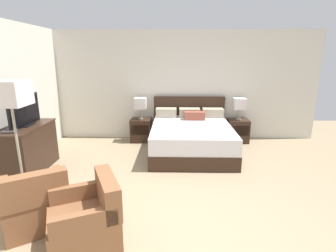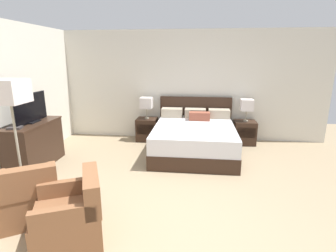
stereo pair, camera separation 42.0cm
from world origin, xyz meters
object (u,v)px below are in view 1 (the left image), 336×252
(bed, at_px, (191,137))
(table_lamp_left, at_px, (140,104))
(book_red_cover, at_px, (10,132))
(dresser, at_px, (29,148))
(table_lamp_right, at_px, (240,104))
(nightstand_left, at_px, (141,130))
(armchair_companion, at_px, (87,222))
(nightstand_right, at_px, (238,131))
(floor_lamp, at_px, (10,99))
(armchair_by_window, at_px, (36,204))
(tv, at_px, (24,111))

(bed, distance_m, table_lamp_left, 1.48)
(book_red_cover, bearing_deg, dresser, 87.52)
(bed, distance_m, table_lamp_right, 1.47)
(nightstand_left, relative_size, armchair_companion, 0.59)
(nightstand_right, bearing_deg, book_red_cover, -151.86)
(nightstand_left, height_order, floor_lamp, floor_lamp)
(dresser, xyz_separation_m, floor_lamp, (0.50, -1.08, 1.03))
(bed, bearing_deg, table_lamp_right, 31.97)
(nightstand_left, xyz_separation_m, book_red_cover, (-1.76, -2.17, 0.57))
(table_lamp_right, relative_size, armchair_companion, 0.55)
(bed, height_order, armchair_by_window, bed)
(bed, distance_m, armchair_by_window, 3.26)
(bed, relative_size, table_lamp_left, 4.01)
(nightstand_left, xyz_separation_m, armchair_by_window, (-0.83, -3.30, 0.02))
(bed, xyz_separation_m, tv, (-2.89, -1.02, 0.75))
(nightstand_right, height_order, tv, tv)
(table_lamp_left, height_order, dresser, table_lamp_left)
(nightstand_right, height_order, dresser, dresser)
(armchair_companion, bearing_deg, table_lamp_left, 88.22)
(nightstand_right, distance_m, tv, 4.47)
(floor_lamp, bearing_deg, table_lamp_left, 66.49)
(nightstand_left, distance_m, table_lamp_left, 0.64)
(table_lamp_right, bearing_deg, floor_lamp, -141.20)
(table_lamp_left, relative_size, table_lamp_right, 1.00)
(table_lamp_left, bearing_deg, armchair_companion, -91.78)
(table_lamp_left, bearing_deg, dresser, -134.55)
(table_lamp_right, bearing_deg, dresser, -156.37)
(armchair_by_window, xyz_separation_m, floor_lamp, (-0.41, 0.46, 1.17))
(table_lamp_left, bearing_deg, floor_lamp, -113.51)
(armchair_by_window, relative_size, floor_lamp, 0.56)
(table_lamp_right, xyz_separation_m, armchair_by_window, (-3.13, -3.31, -0.62))
(tv, xyz_separation_m, armchair_companion, (1.62, -1.89, -0.79))
(dresser, bearing_deg, nightstand_left, 45.43)
(nightstand_right, distance_m, table_lamp_right, 0.64)
(table_lamp_right, relative_size, book_red_cover, 2.40)
(nightstand_left, relative_size, floor_lamp, 0.32)
(armchair_by_window, bearing_deg, nightstand_left, 75.93)
(bed, bearing_deg, armchair_by_window, -127.39)
(table_lamp_right, bearing_deg, table_lamp_left, 180.00)
(dresser, height_order, floor_lamp, floor_lamp)
(nightstand_right, bearing_deg, nightstand_left, 180.00)
(table_lamp_right, xyz_separation_m, dresser, (-4.04, -1.77, -0.48))
(bed, height_order, floor_lamp, floor_lamp)
(dresser, height_order, book_red_cover, book_red_cover)
(table_lamp_right, xyz_separation_m, armchair_companion, (-2.41, -3.63, -0.62))
(nightstand_right, relative_size, armchair_companion, 0.59)
(armchair_companion, bearing_deg, book_red_cover, 138.44)
(table_lamp_left, height_order, floor_lamp, floor_lamp)
(table_lamp_left, xyz_separation_m, armchair_by_window, (-0.83, -3.31, -0.62))
(tv, bearing_deg, book_red_cover, -92.65)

